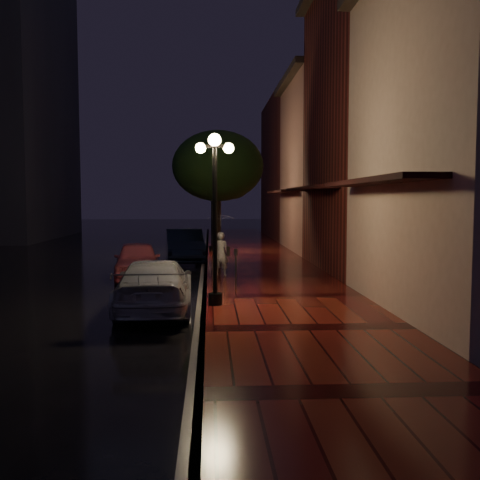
% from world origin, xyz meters
% --- Properties ---
extents(ground, '(120.00, 120.00, 0.00)m').
position_xyz_m(ground, '(0.00, 0.00, 0.00)').
color(ground, black).
rests_on(ground, ground).
extents(sidewalk, '(4.50, 60.00, 0.15)m').
position_xyz_m(sidewalk, '(2.25, 0.00, 0.07)').
color(sidewalk, '#440C0C').
rests_on(sidewalk, ground).
extents(curb, '(0.25, 60.00, 0.15)m').
position_xyz_m(curb, '(0.00, 0.00, 0.07)').
color(curb, '#595451').
rests_on(curb, ground).
extents(storefront_mid, '(5.00, 8.00, 11.00)m').
position_xyz_m(storefront_mid, '(7.00, 2.00, 5.50)').
color(storefront_mid, '#511914').
rests_on(storefront_mid, ground).
extents(storefront_far, '(5.00, 8.00, 9.00)m').
position_xyz_m(storefront_far, '(7.00, 10.00, 4.50)').
color(storefront_far, '#8C5951').
rests_on(storefront_far, ground).
extents(storefront_extra, '(5.00, 12.00, 10.00)m').
position_xyz_m(storefront_extra, '(7.00, 20.00, 5.00)').
color(storefront_extra, '#511914').
rests_on(storefront_extra, ground).
extents(streetlamp_near, '(0.96, 0.36, 4.31)m').
position_xyz_m(streetlamp_near, '(0.35, -5.00, 2.60)').
color(streetlamp_near, black).
rests_on(streetlamp_near, sidewalk).
extents(streetlamp_far, '(0.96, 0.36, 4.31)m').
position_xyz_m(streetlamp_far, '(0.35, 9.00, 2.60)').
color(streetlamp_far, black).
rests_on(streetlamp_far, sidewalk).
extents(street_tree, '(4.16, 4.16, 5.80)m').
position_xyz_m(street_tree, '(0.61, 5.99, 4.24)').
color(street_tree, black).
rests_on(street_tree, sidewalk).
extents(pink_car, '(2.05, 4.06, 1.33)m').
position_xyz_m(pink_car, '(-2.38, 0.81, 0.66)').
color(pink_car, '#C3505A').
rests_on(pink_car, ground).
extents(navy_car, '(2.05, 4.69, 1.50)m').
position_xyz_m(navy_car, '(-0.92, 5.59, 0.75)').
color(navy_car, black).
rests_on(navy_car, ground).
extents(silver_car, '(2.01, 4.62, 1.32)m').
position_xyz_m(silver_car, '(-1.17, -4.96, 0.66)').
color(silver_car, '#A6A6AD').
rests_on(silver_car, ground).
extents(woman_with_umbrella, '(0.90, 0.92, 2.18)m').
position_xyz_m(woman_with_umbrella, '(0.60, 0.18, 1.59)').
color(woman_with_umbrella, white).
rests_on(woman_with_umbrella, sidewalk).
extents(parking_meter, '(0.12, 0.09, 1.19)m').
position_xyz_m(parking_meter, '(1.00, -2.48, 0.87)').
color(parking_meter, black).
rests_on(parking_meter, sidewalk).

